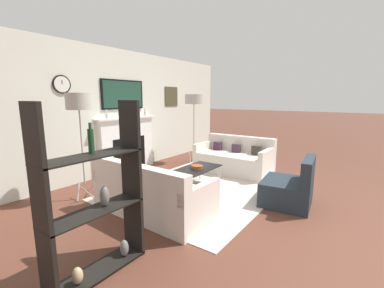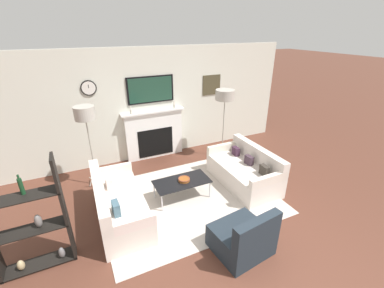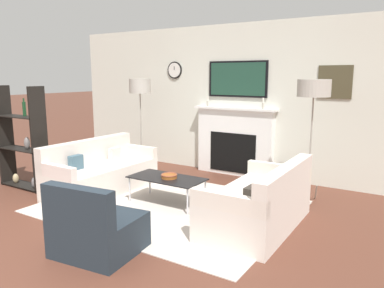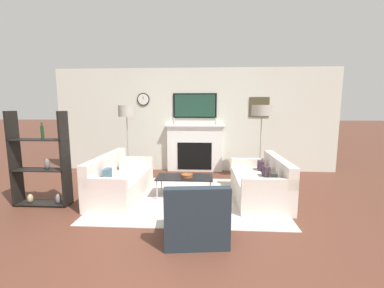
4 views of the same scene
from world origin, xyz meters
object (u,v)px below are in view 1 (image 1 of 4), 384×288
couch_left (150,195)px  shelf_unit (95,201)px  armchair (290,189)px  floor_lamp_right (194,100)px  couch_right (234,160)px  coffee_table (195,170)px  decorative_bowl (197,166)px  floor_lamp_left (79,103)px

couch_left → shelf_unit: size_ratio=1.10×
armchair → floor_lamp_right: 3.41m
couch_left → couch_right: (2.66, -0.00, -0.00)m
couch_left → coffee_table: 1.24m
coffee_table → decorative_bowl: decorative_bowl is taller
armchair → decorative_bowl: bearing=98.6°
floor_lamp_left → shelf_unit: size_ratio=1.06×
floor_lamp_right → shelf_unit: 4.54m
couch_left → floor_lamp_left: 1.84m
coffee_table → floor_lamp_left: size_ratio=0.61×
couch_left → coffee_table: couch_left is taller
decorative_bowl → coffee_table: bearing=171.7°
couch_right → shelf_unit: size_ratio=1.01×
couch_left → couch_right: couch_left is taller
couch_left → armchair: bearing=-45.1°
armchair → coffee_table: bearing=100.1°
couch_left → decorative_bowl: couch_left is taller
couch_right → floor_lamp_left: (-2.89, 1.28, 1.30)m
coffee_table → floor_lamp_right: bearing=36.0°
couch_left → floor_lamp_left: size_ratio=1.03×
decorative_bowl → floor_lamp_left: size_ratio=0.13×
couch_right → decorative_bowl: bearing=177.0°
coffee_table → floor_lamp_left: bearing=140.6°
decorative_bowl → floor_lamp_left: (-1.51, 1.21, 1.16)m
couch_left → decorative_bowl: size_ratio=7.88×
floor_lamp_left → shelf_unit: floor_lamp_left is taller
couch_right → couch_left: bearing=180.0°
coffee_table → floor_lamp_right: (1.65, 1.20, 1.24)m
armchair → floor_lamp_left: 3.57m
couch_left → shelf_unit: bearing=-157.4°
couch_right → floor_lamp_left: bearing=156.1°
shelf_unit → floor_lamp_right: bearing=23.6°
couch_right → coffee_table: (-1.43, 0.08, 0.07)m
couch_left → armchair: size_ratio=2.09×
floor_lamp_left → floor_lamp_right: 3.12m
floor_lamp_left → armchair: bearing=-58.1°
floor_lamp_right → decorative_bowl: bearing=-143.1°
couch_right → shelf_unit: (-3.86, -0.50, 0.45)m
couch_left → armchair: (1.52, -1.53, -0.03)m
coffee_table → decorative_bowl: bearing=-8.3°
armchair → coffee_table: size_ratio=0.81×
floor_lamp_right → floor_lamp_left: bearing=180.0°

